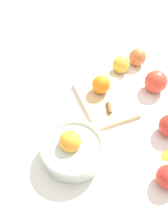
{
  "coord_description": "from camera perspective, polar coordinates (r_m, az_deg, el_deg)",
  "views": [
    {
      "loc": [
        -0.49,
        0.14,
        0.64
      ],
      "look_at": [
        -0.01,
        0.08,
        0.04
      ],
      "focal_mm": 37.85,
      "sensor_mm": 36.0,
      "label": 1
    }
  ],
  "objects": [
    {
      "name": "cutting_board",
      "position": [
        0.86,
        5.12,
        3.15
      ],
      "size": [
        0.27,
        0.22,
        0.02
      ],
      "primitive_type": "cube",
      "rotation": [
        0.0,
        0.0,
        0.24
      ],
      "color": "#DBB77F",
      "rests_on": "ground_plane"
    },
    {
      "name": "ground_plane",
      "position": [
        0.82,
        5.15,
        -0.81
      ],
      "size": [
        2.4,
        2.4,
        0.0
      ],
      "primitive_type": "plane",
      "color": "silver"
    },
    {
      "name": "orange_on_board",
      "position": [
        0.85,
        3.86,
        6.62
      ],
      "size": [
        0.07,
        0.07,
        0.07
      ],
      "primitive_type": "sphere",
      "color": "orange",
      "rests_on": "cutting_board"
    },
    {
      "name": "apple_front_right_2",
      "position": [
        0.96,
        8.84,
        11.25
      ],
      "size": [
        0.07,
        0.07,
        0.07
      ],
      "primitive_type": "sphere",
      "color": "gold",
      "rests_on": "ground_plane"
    },
    {
      "name": "knife",
      "position": [
        0.84,
        5.73,
        2.67
      ],
      "size": [
        0.16,
        0.02,
        0.01
      ],
      "color": "silver",
      "rests_on": "cutting_board"
    },
    {
      "name": "apple_front_right",
      "position": [
        1.01,
        12.8,
        12.82
      ],
      "size": [
        0.07,
        0.07,
        0.07
      ],
      "primitive_type": "sphere",
      "color": "#CC6638",
      "rests_on": "ground_plane"
    },
    {
      "name": "bowl",
      "position": [
        0.7,
        -2.62,
        -8.93
      ],
      "size": [
        0.19,
        0.19,
        0.1
      ],
      "color": "beige",
      "rests_on": "ground_plane"
    },
    {
      "name": "apple_front_right_3",
      "position": [
        0.91,
        16.99,
        7.06
      ],
      "size": [
        0.08,
        0.08,
        0.08
      ],
      "primitive_type": "sphere",
      "color": "#D6422D",
      "rests_on": "ground_plane"
    },
    {
      "name": "citrus_peel",
      "position": [
        0.77,
        19.74,
        -9.67
      ],
      "size": [
        0.05,
        0.06,
        0.01
      ],
      "primitive_type": "ellipsoid",
      "rotation": [
        0.0,
        0.0,
        1.98
      ],
      "color": "orange",
      "rests_on": "ground_plane"
    }
  ]
}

